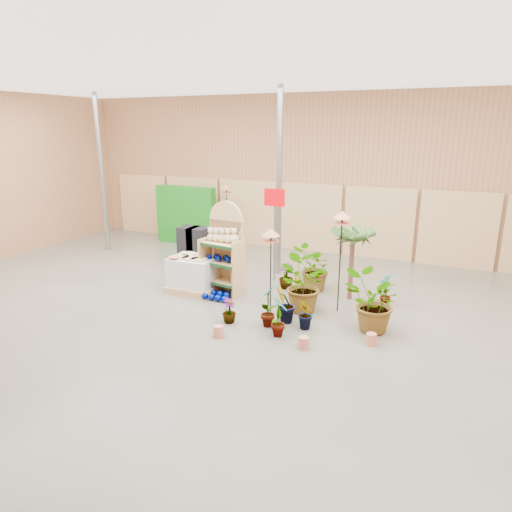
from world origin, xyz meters
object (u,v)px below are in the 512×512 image
at_px(pallet_stack, 194,274).
at_px(potted_plant_2, 301,285).
at_px(display_shelf, 225,251).
at_px(bird_table_front, 271,235).

relative_size(pallet_stack, potted_plant_2, 1.01).
height_order(display_shelf, pallet_stack, display_shelf).
distance_m(pallet_stack, potted_plant_2, 2.59).
bearing_deg(display_shelf, bird_table_front, -22.75).
bearing_deg(potted_plant_2, bird_table_front, -136.90).
relative_size(display_shelf, bird_table_front, 1.17).
height_order(display_shelf, potted_plant_2, display_shelf).
xyz_separation_m(display_shelf, pallet_stack, (-0.67, -0.24, -0.54)).
xyz_separation_m(pallet_stack, potted_plant_2, (2.58, -0.17, 0.16)).
bearing_deg(display_shelf, pallet_stack, -152.99).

